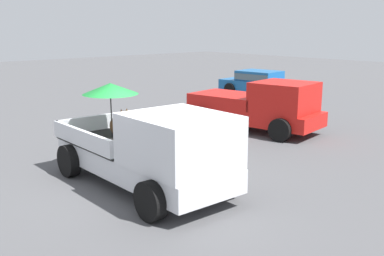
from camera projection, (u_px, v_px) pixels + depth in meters
ground_plane at (142, 186)px, 10.81m from camera, size 80.00×80.00×0.00m
pickup_truck_main at (152, 148)px, 10.31m from camera, size 5.10×2.36×2.26m
pickup_truck_red at (259, 106)px, 16.31m from camera, size 5.03×2.77×1.80m
parked_sedan_near at (260, 82)px, 24.35m from camera, size 4.47×2.34×1.33m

